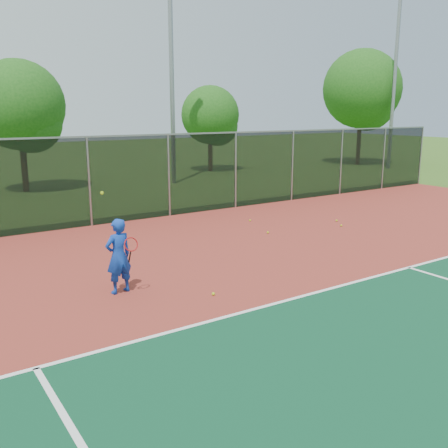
{
  "coord_description": "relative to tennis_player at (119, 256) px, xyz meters",
  "views": [
    {
      "loc": [
        -8.45,
        -4.34,
        3.86
      ],
      "look_at": [
        -2.22,
        5.0,
        1.3
      ],
      "focal_mm": 40.0,
      "sensor_mm": 36.0,
      "label": 1
    }
  ],
  "objects": [
    {
      "name": "practice_ball_0",
      "position": [
        8.66,
        1.78,
        -0.78
      ],
      "size": [
        0.07,
        0.07,
        0.07
      ],
      "primitive_type": "sphere",
      "color": "#ACCB17",
      "rests_on": "court_apron"
    },
    {
      "name": "practice_ball_4",
      "position": [
        6.57,
        4.14,
        -0.78
      ],
      "size": [
        0.07,
        0.07,
        0.07
      ],
      "primitive_type": "sphere",
      "color": "#ACCB17",
      "rests_on": "court_apron"
    },
    {
      "name": "court_apron",
      "position": [
        4.67,
        -3.38,
        -0.83
      ],
      "size": [
        30.0,
        20.0,
        0.02
      ],
      "primitive_type": "cube",
      "color": "maroon",
      "rests_on": "ground"
    },
    {
      "name": "floodlight_n",
      "position": [
        8.9,
        14.22,
        6.2
      ],
      "size": [
        0.9,
        0.4,
        12.51
      ],
      "color": "gray",
      "rests_on": "ground"
    },
    {
      "name": "tree_back_mid",
      "position": [
        13.65,
        17.82,
        2.57
      ],
      "size": [
        3.71,
        3.71,
        5.44
      ],
      "color": "#3D2B16",
      "rests_on": "ground"
    },
    {
      "name": "practice_ball_3",
      "position": [
        1.58,
        -1.28,
        -0.78
      ],
      "size": [
        0.07,
        0.07,
        0.07
      ],
      "primitive_type": "sphere",
      "color": "#ACCB17",
      "rests_on": "court_apron"
    },
    {
      "name": "tree_back_right",
      "position": [
        24.85,
        15.31,
        4.27
      ],
      "size": [
        5.54,
        5.54,
        8.14
      ],
      "color": "#3D2B16",
      "rests_on": "ground"
    },
    {
      "name": "practice_ball_1",
      "position": [
        5.97,
        2.38,
        -0.78
      ],
      "size": [
        0.07,
        0.07,
        0.07
      ],
      "primitive_type": "sphere",
      "color": "#ACCB17",
      "rests_on": "court_apron"
    },
    {
      "name": "practice_ball_2",
      "position": [
        9.1,
        2.41,
        -0.78
      ],
      "size": [
        0.07,
        0.07,
        0.07
      ],
      "primitive_type": "sphere",
      "color": "#ACCB17",
      "rests_on": "court_apron"
    },
    {
      "name": "tennis_player",
      "position": [
        0.0,
        0.0,
        0.0
      ],
      "size": [
        0.65,
        0.65,
        2.22
      ],
      "color": "#113AA8",
      "rests_on": "court_apron"
    },
    {
      "name": "floodlight_ne",
      "position": [
        24.41,
        12.38,
        6.2
      ],
      "size": [
        0.9,
        0.4,
        12.51
      ],
      "color": "gray",
      "rests_on": "ground"
    },
    {
      "name": "tree_back_left",
      "position": [
        1.65,
        15.67,
        3.08
      ],
      "size": [
        4.25,
        4.25,
        6.24
      ],
      "color": "#3D2B16",
      "rests_on": "ground"
    },
    {
      "name": "fence_back",
      "position": [
        4.67,
        6.62,
        0.72
      ],
      "size": [
        30.0,
        0.06,
        3.03
      ],
      "color": "black",
      "rests_on": "court_apron"
    }
  ]
}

